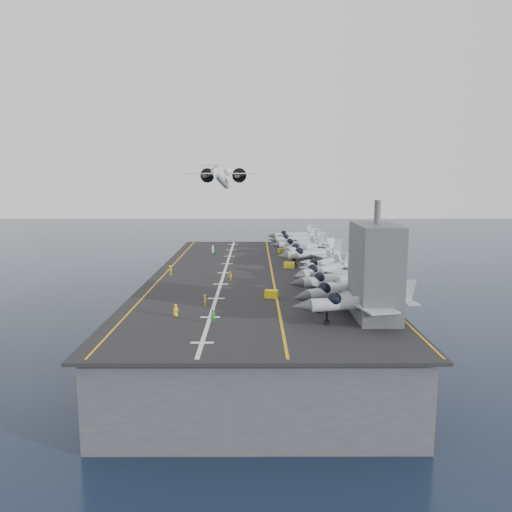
{
  "coord_description": "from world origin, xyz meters",
  "views": [
    {
      "loc": [
        -0.29,
        -91.99,
        28.19
      ],
      "look_at": [
        0.0,
        4.0,
        13.0
      ],
      "focal_mm": 35.0,
      "sensor_mm": 36.0,
      "label": 1
    }
  ],
  "objects_px": {
    "island_superstructure": "(376,260)",
    "transport_plane": "(221,178)",
    "fighter_jet_0": "(360,301)",
    "tow_cart_a": "(272,294)"
  },
  "relations": [
    {
      "from": "island_superstructure",
      "to": "fighter_jet_0",
      "type": "relative_size",
      "value": 0.86
    },
    {
      "from": "tow_cart_a",
      "to": "fighter_jet_0",
      "type": "bearing_deg",
      "value": -50.78
    },
    {
      "from": "fighter_jet_0",
      "to": "transport_plane",
      "type": "height_order",
      "value": "transport_plane"
    },
    {
      "from": "island_superstructure",
      "to": "fighter_jet_0",
      "type": "height_order",
      "value": "island_superstructure"
    },
    {
      "from": "fighter_jet_0",
      "to": "island_superstructure",
      "type": "bearing_deg",
      "value": 45.53
    },
    {
      "from": "fighter_jet_0",
      "to": "tow_cart_a",
      "type": "distance_m",
      "value": 16.71
    },
    {
      "from": "island_superstructure",
      "to": "fighter_jet_0",
      "type": "bearing_deg",
      "value": -134.47
    },
    {
      "from": "island_superstructure",
      "to": "transport_plane",
      "type": "distance_m",
      "value": 87.36
    },
    {
      "from": "tow_cart_a",
      "to": "transport_plane",
      "type": "distance_m",
      "value": 75.54
    },
    {
      "from": "tow_cart_a",
      "to": "transport_plane",
      "type": "bearing_deg",
      "value": 99.48
    }
  ]
}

